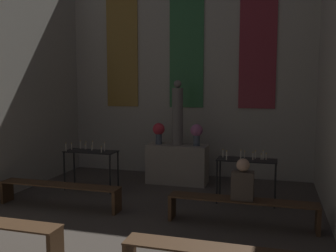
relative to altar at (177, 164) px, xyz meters
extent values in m
cube|color=#B2AD9E|center=(0.00, 0.97, 2.29)|extent=(6.52, 0.12, 5.51)
cube|color=olive|center=(-1.76, 0.89, 2.84)|extent=(0.88, 0.03, 3.08)
cube|color=#33723F|center=(0.00, 0.89, 2.84)|extent=(0.88, 0.03, 3.08)
cube|color=maroon|center=(1.76, 0.89, 2.84)|extent=(0.88, 0.03, 3.08)
cube|color=gray|center=(0.00, 0.00, 0.00)|extent=(1.42, 0.62, 0.92)
cylinder|color=slate|center=(0.00, 0.00, 1.13)|extent=(0.26, 0.26, 1.34)
sphere|color=slate|center=(0.00, 0.00, 1.89)|extent=(0.18, 0.18, 0.18)
cylinder|color=#4C5666|center=(-0.46, 0.00, 0.59)|extent=(0.15, 0.15, 0.26)
sphere|color=#DB3342|center=(-0.46, 0.00, 0.82)|extent=(0.29, 0.29, 0.29)
cylinder|color=#4C5666|center=(0.46, 0.00, 0.59)|extent=(0.15, 0.15, 0.26)
sphere|color=#C66B9E|center=(0.46, 0.00, 0.82)|extent=(0.29, 0.29, 0.29)
cube|color=black|center=(-1.70, -1.09, 0.41)|extent=(1.16, 0.48, 0.02)
cylinder|color=black|center=(-2.25, -1.30, -0.03)|extent=(0.04, 0.04, 0.86)
cylinder|color=black|center=(-1.15, -1.30, -0.03)|extent=(0.04, 0.04, 0.86)
cylinder|color=black|center=(-2.25, -0.88, -0.03)|extent=(0.04, 0.04, 0.86)
cylinder|color=black|center=(-1.15, -0.88, -0.03)|extent=(0.04, 0.04, 0.86)
cylinder|color=silver|center=(-1.38, -1.21, 0.48)|extent=(0.02, 0.02, 0.12)
sphere|color=#F9CC4C|center=(-1.38, -1.21, 0.55)|extent=(0.02, 0.02, 0.02)
cylinder|color=silver|center=(-1.70, -1.03, 0.46)|extent=(0.02, 0.02, 0.09)
sphere|color=#F9CC4C|center=(-1.70, -1.03, 0.52)|extent=(0.02, 0.02, 0.02)
cylinder|color=silver|center=(-1.93, -0.92, 0.46)|extent=(0.02, 0.02, 0.10)
sphere|color=#F9CC4C|center=(-1.93, -0.92, 0.52)|extent=(0.02, 0.02, 0.02)
cylinder|color=silver|center=(-1.76, -0.90, 0.50)|extent=(0.02, 0.02, 0.17)
sphere|color=#F9CC4C|center=(-1.76, -0.90, 0.60)|extent=(0.02, 0.02, 0.02)
cylinder|color=silver|center=(-2.19, -1.06, 0.48)|extent=(0.02, 0.02, 0.14)
sphere|color=#F9CC4C|center=(-2.19, -1.06, 0.56)|extent=(0.02, 0.02, 0.02)
cylinder|color=silver|center=(-1.40, -1.02, 0.50)|extent=(0.02, 0.02, 0.18)
sphere|color=#F9CC4C|center=(-1.40, -1.02, 0.60)|extent=(0.02, 0.02, 0.02)
cylinder|color=silver|center=(-1.93, -0.89, 0.49)|extent=(0.02, 0.02, 0.15)
sphere|color=#F9CC4C|center=(-1.93, -0.89, 0.58)|extent=(0.02, 0.02, 0.02)
cylinder|color=silver|center=(-2.20, -1.29, 0.50)|extent=(0.02, 0.02, 0.17)
sphere|color=#F9CC4C|center=(-2.20, -1.29, 0.60)|extent=(0.02, 0.02, 0.02)
cylinder|color=silver|center=(-2.06, -0.90, 0.50)|extent=(0.02, 0.02, 0.18)
sphere|color=#F9CC4C|center=(-2.06, -0.90, 0.61)|extent=(0.02, 0.02, 0.02)
cube|color=black|center=(1.70, -1.09, 0.41)|extent=(1.16, 0.48, 0.02)
cylinder|color=black|center=(1.15, -1.30, -0.03)|extent=(0.04, 0.04, 0.86)
cylinder|color=black|center=(2.25, -1.30, -0.03)|extent=(0.04, 0.04, 0.86)
cylinder|color=black|center=(1.15, -0.88, -0.03)|extent=(0.04, 0.04, 0.86)
cylinder|color=black|center=(2.25, -0.88, -0.03)|extent=(0.04, 0.04, 0.86)
cylinder|color=silver|center=(1.32, -1.28, 0.50)|extent=(0.02, 0.02, 0.17)
sphere|color=#F9CC4C|center=(1.32, -1.28, 0.60)|extent=(0.02, 0.02, 0.02)
cylinder|color=silver|center=(1.82, -1.13, 0.49)|extent=(0.02, 0.02, 0.14)
sphere|color=#F9CC4C|center=(1.82, -1.13, 0.57)|extent=(0.02, 0.02, 0.02)
cylinder|color=silver|center=(2.00, -1.04, 0.50)|extent=(0.02, 0.02, 0.17)
sphere|color=#F9CC4C|center=(2.00, -1.04, 0.60)|extent=(0.02, 0.02, 0.02)
cylinder|color=silver|center=(1.22, -1.00, 0.49)|extent=(0.02, 0.02, 0.15)
sphere|color=#F9CC4C|center=(1.22, -1.00, 0.57)|extent=(0.02, 0.02, 0.02)
cylinder|color=silver|center=(2.06, -1.04, 0.47)|extent=(0.02, 0.02, 0.12)
sphere|color=#F9CC4C|center=(2.06, -1.04, 0.54)|extent=(0.02, 0.02, 0.02)
cylinder|color=silver|center=(1.97, -1.03, 0.46)|extent=(0.02, 0.02, 0.10)
sphere|color=#F9CC4C|center=(1.97, -1.03, 0.53)|extent=(0.02, 0.02, 0.02)
cylinder|color=silver|center=(1.64, -0.93, 0.48)|extent=(0.02, 0.02, 0.12)
sphere|color=#F9CC4C|center=(1.64, -0.93, 0.55)|extent=(0.02, 0.02, 0.02)
cylinder|color=silver|center=(1.58, -1.14, 0.50)|extent=(0.02, 0.02, 0.17)
sphere|color=#F9CC4C|center=(1.58, -1.14, 0.60)|extent=(0.02, 0.02, 0.02)
cylinder|color=silver|center=(1.85, -0.97, 0.49)|extent=(0.02, 0.02, 0.14)
sphere|color=#F9CC4C|center=(1.85, -0.97, 0.57)|extent=(0.02, 0.02, 0.02)
cube|color=#4C331E|center=(-0.52, -4.34, -0.25)|extent=(0.06, 0.32, 0.42)
cube|color=#4C331E|center=(1.72, -4.34, -0.02)|extent=(2.45, 0.36, 0.03)
cube|color=#4C331E|center=(-1.72, -2.36, -0.02)|extent=(2.45, 0.36, 0.03)
cube|color=#4C331E|center=(-2.91, -2.36, -0.25)|extent=(0.06, 0.32, 0.42)
cube|color=#4C331E|center=(-0.52, -2.36, -0.25)|extent=(0.06, 0.32, 0.42)
cube|color=#4C331E|center=(1.72, -2.36, -0.02)|extent=(2.45, 0.36, 0.03)
cube|color=#4C331E|center=(0.52, -2.36, -0.25)|extent=(0.06, 0.32, 0.42)
cube|color=#4C331E|center=(2.91, -2.36, -0.25)|extent=(0.06, 0.32, 0.42)
cube|color=#4C4238|center=(1.73, -2.36, 0.22)|extent=(0.36, 0.24, 0.47)
sphere|color=tan|center=(1.73, -2.36, 0.57)|extent=(0.22, 0.22, 0.22)
camera|label=1|loc=(2.22, -8.47, 1.86)|focal=40.00mm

